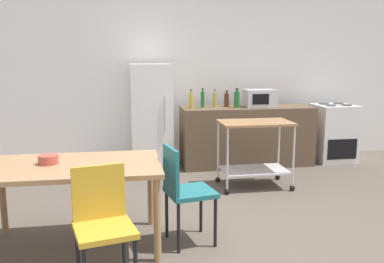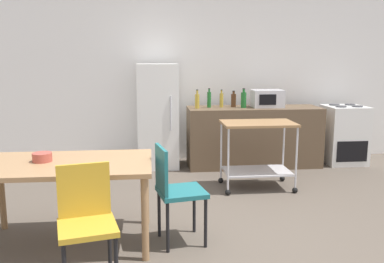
{
  "view_description": "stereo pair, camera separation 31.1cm",
  "coord_description": "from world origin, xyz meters",
  "px_view_note": "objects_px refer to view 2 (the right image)",
  "views": [
    {
      "loc": [
        -0.97,
        -3.48,
        1.66
      ],
      "look_at": [
        -0.19,
        1.2,
        0.8
      ],
      "focal_mm": 39.03,
      "sensor_mm": 36.0,
      "label": 1
    },
    {
      "loc": [
        -0.66,
        -3.53,
        1.66
      ],
      "look_at": [
        -0.19,
        1.2,
        0.8
      ],
      "focal_mm": 39.03,
      "sensor_mm": 36.0,
      "label": 2
    }
  ],
  "objects_px": {
    "refrigerator": "(158,116)",
    "bottle_sparkling_water": "(197,101)",
    "bottle_olive_oil": "(234,100)",
    "microwave": "(267,99)",
    "dining_table": "(65,171)",
    "chair_teal": "(174,187)",
    "kitchen_cart": "(258,144)",
    "chair_mustard": "(86,218)",
    "stove_oven": "(344,134)",
    "bottle_soy_sauce": "(221,100)",
    "fruit_bowl": "(42,157)",
    "bottle_hot_sauce": "(209,99)",
    "bottle_vinegar": "(244,100)"
  },
  "relations": [
    {
      "from": "refrigerator",
      "to": "bottle_sparkling_water",
      "type": "xyz_separation_m",
      "value": [
        0.58,
        -0.13,
        0.24
      ]
    },
    {
      "from": "bottle_olive_oil",
      "to": "microwave",
      "type": "height_order",
      "value": "microwave"
    },
    {
      "from": "dining_table",
      "to": "bottle_sparkling_water",
      "type": "height_order",
      "value": "bottle_sparkling_water"
    },
    {
      "from": "chair_teal",
      "to": "kitchen_cart",
      "type": "relative_size",
      "value": 0.98
    },
    {
      "from": "chair_mustard",
      "to": "stove_oven",
      "type": "height_order",
      "value": "stove_oven"
    },
    {
      "from": "refrigerator",
      "to": "bottle_soy_sauce",
      "type": "height_order",
      "value": "refrigerator"
    },
    {
      "from": "fruit_bowl",
      "to": "dining_table",
      "type": "bearing_deg",
      "value": -12.12
    },
    {
      "from": "fruit_bowl",
      "to": "kitchen_cart",
      "type": "bearing_deg",
      "value": 30.72
    },
    {
      "from": "chair_mustard",
      "to": "kitchen_cart",
      "type": "bearing_deg",
      "value": 36.57
    },
    {
      "from": "bottle_olive_oil",
      "to": "bottle_hot_sauce",
      "type": "bearing_deg",
      "value": -175.53
    },
    {
      "from": "chair_mustard",
      "to": "bottle_vinegar",
      "type": "height_order",
      "value": "bottle_vinegar"
    },
    {
      "from": "bottle_olive_oil",
      "to": "chair_teal",
      "type": "bearing_deg",
      "value": -111.64
    },
    {
      "from": "bottle_sparkling_water",
      "to": "fruit_bowl",
      "type": "relative_size",
      "value": 1.64
    },
    {
      "from": "refrigerator",
      "to": "bottle_olive_oil",
      "type": "bearing_deg",
      "value": -1.52
    },
    {
      "from": "dining_table",
      "to": "bottle_sparkling_water",
      "type": "bearing_deg",
      "value": 59.84
    },
    {
      "from": "refrigerator",
      "to": "kitchen_cart",
      "type": "xyz_separation_m",
      "value": [
        1.22,
        -1.21,
        -0.2
      ]
    },
    {
      "from": "chair_mustard",
      "to": "bottle_soy_sauce",
      "type": "bearing_deg",
      "value": 51.87
    },
    {
      "from": "kitchen_cart",
      "to": "bottle_vinegar",
      "type": "bearing_deg",
      "value": 87.24
    },
    {
      "from": "stove_oven",
      "to": "bottle_sparkling_water",
      "type": "xyz_separation_m",
      "value": [
        -2.32,
        -0.05,
        0.56
      ]
    },
    {
      "from": "bottle_sparkling_water",
      "to": "dining_table",
      "type": "bearing_deg",
      "value": -120.16
    },
    {
      "from": "dining_table",
      "to": "refrigerator",
      "type": "distance_m",
      "value": 2.75
    },
    {
      "from": "dining_table",
      "to": "microwave",
      "type": "height_order",
      "value": "microwave"
    },
    {
      "from": "kitchen_cart",
      "to": "bottle_vinegar",
      "type": "relative_size",
      "value": 3.13
    },
    {
      "from": "bottle_soy_sauce",
      "to": "microwave",
      "type": "height_order",
      "value": "bottle_soy_sauce"
    },
    {
      "from": "bottle_hot_sauce",
      "to": "bottle_olive_oil",
      "type": "bearing_deg",
      "value": 4.47
    },
    {
      "from": "microwave",
      "to": "bottle_soy_sauce",
      "type": "bearing_deg",
      "value": 175.9
    },
    {
      "from": "chair_mustard",
      "to": "bottle_hot_sauce",
      "type": "bearing_deg",
      "value": 54.52
    },
    {
      "from": "kitchen_cart",
      "to": "fruit_bowl",
      "type": "distance_m",
      "value": 2.67
    },
    {
      "from": "bottle_vinegar",
      "to": "kitchen_cart",
      "type": "bearing_deg",
      "value": -92.76
    },
    {
      "from": "stove_oven",
      "to": "bottle_sparkling_water",
      "type": "distance_m",
      "value": 2.39
    },
    {
      "from": "dining_table",
      "to": "chair_mustard",
      "type": "height_order",
      "value": "chair_mustard"
    },
    {
      "from": "chair_teal",
      "to": "fruit_bowl",
      "type": "height_order",
      "value": "chair_teal"
    },
    {
      "from": "chair_mustard",
      "to": "bottle_olive_oil",
      "type": "height_order",
      "value": "bottle_olive_oil"
    },
    {
      "from": "bottle_vinegar",
      "to": "chair_mustard",
      "type": "bearing_deg",
      "value": -120.16
    },
    {
      "from": "dining_table",
      "to": "refrigerator",
      "type": "bearing_deg",
      "value": 71.75
    },
    {
      "from": "refrigerator",
      "to": "bottle_hot_sauce",
      "type": "xyz_separation_m",
      "value": [
        0.77,
        -0.06,
        0.25
      ]
    },
    {
      "from": "kitchen_cart",
      "to": "microwave",
      "type": "relative_size",
      "value": 1.98
    },
    {
      "from": "chair_mustard",
      "to": "refrigerator",
      "type": "height_order",
      "value": "refrigerator"
    },
    {
      "from": "bottle_olive_oil",
      "to": "bottle_vinegar",
      "type": "xyz_separation_m",
      "value": [
        0.13,
        -0.1,
        0.02
      ]
    },
    {
      "from": "kitchen_cart",
      "to": "microwave",
      "type": "bearing_deg",
      "value": 69.23
    },
    {
      "from": "fruit_bowl",
      "to": "bottle_vinegar",
      "type": "bearing_deg",
      "value": 46.12
    },
    {
      "from": "microwave",
      "to": "kitchen_cart",
      "type": "bearing_deg",
      "value": -110.77
    },
    {
      "from": "bottle_soy_sauce",
      "to": "bottle_olive_oil",
      "type": "xyz_separation_m",
      "value": [
        0.19,
        0.01,
        -0.01
      ]
    },
    {
      "from": "bottle_olive_oil",
      "to": "bottle_vinegar",
      "type": "bearing_deg",
      "value": -38.66
    },
    {
      "from": "fruit_bowl",
      "to": "chair_mustard",
      "type": "bearing_deg",
      "value": -58.12
    },
    {
      "from": "kitchen_cart",
      "to": "bottle_hot_sauce",
      "type": "xyz_separation_m",
      "value": [
        -0.46,
        1.15,
        0.45
      ]
    },
    {
      "from": "microwave",
      "to": "fruit_bowl",
      "type": "relative_size",
      "value": 2.73
    },
    {
      "from": "bottle_sparkling_water",
      "to": "fruit_bowl",
      "type": "height_order",
      "value": "bottle_sparkling_water"
    },
    {
      "from": "bottle_soy_sauce",
      "to": "fruit_bowl",
      "type": "xyz_separation_m",
      "value": [
        -2.02,
        -2.53,
        -0.22
      ]
    },
    {
      "from": "stove_oven",
      "to": "bottle_soy_sauce",
      "type": "relative_size",
      "value": 3.45
    }
  ]
}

